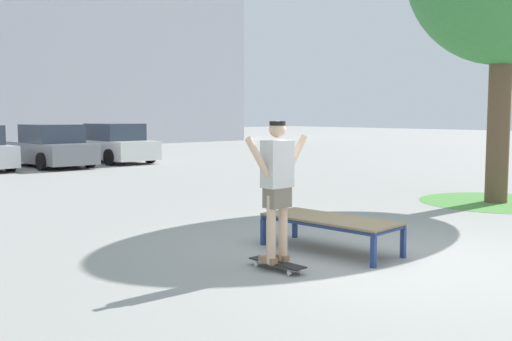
% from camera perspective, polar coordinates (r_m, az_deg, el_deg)
% --- Properties ---
extents(ground_plane, '(120.00, 120.00, 0.00)m').
position_cam_1_polar(ground_plane, '(8.02, 10.88, -8.12)').
color(ground_plane, '#999993').
extents(skate_box, '(0.89, 1.95, 0.46)m').
position_cam_1_polar(skate_box, '(8.20, 7.08, -4.81)').
color(skate_box, navy).
rests_on(skate_box, ground).
extents(skateboard, '(0.21, 0.80, 0.09)m').
position_cam_1_polar(skateboard, '(7.26, 2.02, -8.85)').
color(skateboard, black).
rests_on(skateboard, ground).
extents(skater, '(1.00, 0.28, 1.69)m').
position_cam_1_polar(skater, '(7.08, 2.04, -1.02)').
color(skater, beige).
rests_on(skater, skateboard).
extents(grass_patch_near_right, '(3.15, 3.15, 0.01)m').
position_cam_1_polar(grass_patch_near_right, '(13.66, 21.90, -2.81)').
color(grass_patch_near_right, '#519342').
rests_on(grass_patch_near_right, ground).
extents(car_grey, '(1.95, 4.21, 1.50)m').
position_cam_1_polar(car_grey, '(22.38, -19.02, 2.11)').
color(car_grey, slate).
rests_on(car_grey, ground).
extents(car_white, '(1.92, 4.20, 1.50)m').
position_cam_1_polar(car_white, '(23.78, -13.45, 2.44)').
color(car_white, silver).
rests_on(car_white, ground).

